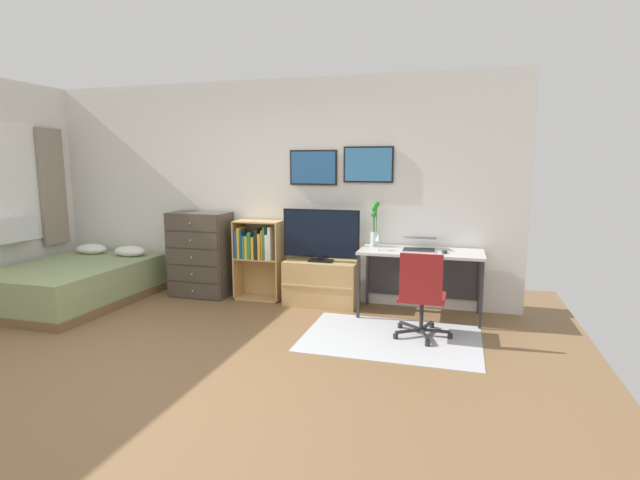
# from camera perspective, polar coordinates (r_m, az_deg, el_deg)

# --- Properties ---
(ground_plane) EXTENTS (7.20, 7.20, 0.00)m
(ground_plane) POSITION_cam_1_polar(r_m,az_deg,el_deg) (4.33, -18.40, -14.34)
(ground_plane) COLOR brown
(wall_back_with_posters) EXTENTS (6.12, 0.09, 2.70)m
(wall_back_with_posters) POSITION_cam_1_polar(r_m,az_deg,el_deg) (6.14, -5.99, 5.85)
(wall_back_with_posters) COLOR silver
(wall_back_with_posters) RESTS_ON ground_plane
(area_rug) EXTENTS (1.70, 1.20, 0.01)m
(area_rug) POSITION_cam_1_polar(r_m,az_deg,el_deg) (4.85, 8.40, -11.35)
(area_rug) COLOR #B2B7BC
(area_rug) RESTS_ON ground_plane
(bed) EXTENTS (1.41, 1.91, 0.61)m
(bed) POSITION_cam_1_polar(r_m,az_deg,el_deg) (6.63, -27.10, -4.55)
(bed) COLOR brown
(bed) RESTS_ON ground_plane
(dresser) EXTENTS (0.76, 0.46, 1.08)m
(dresser) POSITION_cam_1_polar(r_m,az_deg,el_deg) (6.36, -13.92, -1.65)
(dresser) COLOR #4C4238
(dresser) RESTS_ON ground_plane
(bookshelf) EXTENTS (0.59, 0.30, 0.99)m
(bookshelf) POSITION_cam_1_polar(r_m,az_deg,el_deg) (6.06, -7.38, -1.36)
(bookshelf) COLOR tan
(bookshelf) RESTS_ON ground_plane
(tv_stand) EXTENTS (0.87, 0.41, 0.54)m
(tv_stand) POSITION_cam_1_polar(r_m,az_deg,el_deg) (5.81, 0.16, -5.11)
(tv_stand) COLOR tan
(tv_stand) RESTS_ON ground_plane
(television) EXTENTS (0.93, 0.16, 0.62)m
(television) POSITION_cam_1_polar(r_m,az_deg,el_deg) (5.68, 0.10, 0.54)
(television) COLOR black
(television) RESTS_ON tv_stand
(desk) EXTENTS (1.34, 0.60, 0.74)m
(desk) POSITION_cam_1_polar(r_m,az_deg,el_deg) (5.52, 11.85, -2.46)
(desk) COLOR silver
(desk) RESTS_ON ground_plane
(office_chair) EXTENTS (0.56, 0.58, 0.86)m
(office_chair) POSITION_cam_1_polar(r_m,az_deg,el_deg) (4.75, 11.89, -6.16)
(office_chair) COLOR #232326
(office_chair) RESTS_ON ground_plane
(laptop) EXTENTS (0.38, 0.40, 0.16)m
(laptop) POSITION_cam_1_polar(r_m,az_deg,el_deg) (5.47, 11.66, -0.47)
(laptop) COLOR #B7B7BC
(laptop) RESTS_ON desk
(computer_mouse) EXTENTS (0.06, 0.10, 0.03)m
(computer_mouse) POSITION_cam_1_polar(r_m,az_deg,el_deg) (5.32, 14.49, -1.34)
(computer_mouse) COLOR #262628
(computer_mouse) RESTS_ON desk
(bamboo_vase) EXTENTS (0.10, 0.09, 0.52)m
(bamboo_vase) POSITION_cam_1_polar(r_m,az_deg,el_deg) (5.63, 6.47, 1.70)
(bamboo_vase) COLOR silver
(bamboo_vase) RESTS_ON desk
(wine_glass) EXTENTS (0.07, 0.07, 0.18)m
(wine_glass) POSITION_cam_1_polar(r_m,az_deg,el_deg) (5.35, 6.90, 0.22)
(wine_glass) COLOR silver
(wine_glass) RESTS_ON desk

